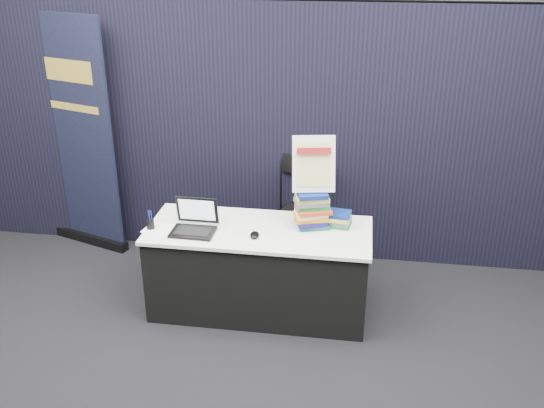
{
  "coord_description": "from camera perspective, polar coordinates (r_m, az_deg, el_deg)",
  "views": [
    {
      "loc": [
        0.76,
        -3.74,
        2.92
      ],
      "look_at": [
        0.11,
        0.55,
        0.98
      ],
      "focal_mm": 40.0,
      "sensor_mm": 36.0,
      "label": 1
    }
  ],
  "objects": [
    {
      "name": "mouse",
      "position": [
        4.73,
        -1.65,
        -2.92
      ],
      "size": [
        0.08,
        0.12,
        0.04
      ],
      "primitive_type": "ellipsoid",
      "rotation": [
        0.0,
        0.0,
        0.09
      ],
      "color": "black",
      "rests_on": "display_table"
    },
    {
      "name": "brochure_mid",
      "position": [
        4.78,
        -8.07,
        -3.09
      ],
      "size": [
        0.34,
        0.28,
        0.0
      ],
      "primitive_type": "cube",
      "rotation": [
        0.0,
        0.0,
        -0.29
      ],
      "color": "silver",
      "rests_on": "display_table"
    },
    {
      "name": "pen_cup",
      "position": [
        4.95,
        -11.36,
        -1.89
      ],
      "size": [
        0.06,
        0.06,
        0.08
      ],
      "primitive_type": "cylinder",
      "rotation": [
        0.0,
        0.0,
        -0.0
      ],
      "color": "black",
      "rests_on": "display_table"
    },
    {
      "name": "info_sign",
      "position": [
        4.74,
        3.95,
        3.72
      ],
      "size": [
        0.35,
        0.19,
        0.46
      ],
      "rotation": [
        0.0,
        0.0,
        0.18
      ],
      "color": "black",
      "rests_on": "book_stack_tall"
    },
    {
      "name": "laptop",
      "position": [
        4.85,
        -7.35,
        -1.88
      ],
      "size": [
        0.34,
        0.28,
        0.26
      ],
      "rotation": [
        0.0,
        0.0,
        -0.01
      ],
      "color": "black",
      "rests_on": "display_table"
    },
    {
      "name": "drape_partition",
      "position": [
        5.66,
        0.55,
        6.44
      ],
      "size": [
        6.0,
        0.08,
        2.4
      ],
      "primitive_type": "cube",
      "color": "black",
      "rests_on": "floor"
    },
    {
      "name": "wall_back",
      "position": [
        7.87,
        3.15,
        15.53
      ],
      "size": [
        8.0,
        0.02,
        3.5
      ],
      "primitive_type": "cube",
      "color": "#A4A29B",
      "rests_on": "floor"
    },
    {
      "name": "stacking_chair",
      "position": [
        5.58,
        2.87,
        -0.69
      ],
      "size": [
        0.6,
        0.61,
        1.05
      ],
      "rotation": [
        0.0,
        0.0,
        -0.33
      ],
      "color": "black",
      "rests_on": "floor"
    },
    {
      "name": "brochure_left",
      "position": [
        4.94,
        -10.25,
        -2.35
      ],
      "size": [
        0.32,
        0.25,
        0.0
      ],
      "primitive_type": "cube",
      "rotation": [
        0.0,
        0.0,
        -0.16
      ],
      "color": "white",
      "rests_on": "display_table"
    },
    {
      "name": "pullup_banner",
      "position": [
        6.2,
        -17.88,
        5.02
      ],
      "size": [
        0.95,
        0.41,
        2.28
      ],
      "rotation": [
        0.0,
        0.0,
        -0.33
      ],
      "color": "black",
      "rests_on": "floor"
    },
    {
      "name": "brochure_right",
      "position": [
        4.91,
        -7.55,
        -2.32
      ],
      "size": [
        0.31,
        0.25,
        0.0
      ],
      "primitive_type": "cube",
      "rotation": [
        0.0,
        0.0,
        -0.25
      ],
      "color": "silver",
      "rests_on": "display_table"
    },
    {
      "name": "display_table",
      "position": [
        5.05,
        -1.2,
        -6.16
      ],
      "size": [
        1.8,
        0.75,
        0.75
      ],
      "color": "black",
      "rests_on": "floor"
    },
    {
      "name": "book_stack_short",
      "position": [
        4.92,
        6.16,
        -1.39
      ],
      "size": [
        0.24,
        0.2,
        0.12
      ],
      "rotation": [
        0.0,
        0.0,
        -0.19
      ],
      "color": "#217D31",
      "rests_on": "display_table"
    },
    {
      "name": "book_stack_tall",
      "position": [
        4.85,
        3.79,
        -0.52
      ],
      "size": [
        0.29,
        0.26,
        0.31
      ],
      "rotation": [
        0.0,
        0.0,
        0.3
      ],
      "color": "#164D57",
      "rests_on": "display_table"
    },
    {
      "name": "floor",
      "position": [
        4.81,
        -2.3,
        -13.31
      ],
      "size": [
        8.0,
        8.0,
        0.0
      ],
      "primitive_type": "plane",
      "color": "black",
      "rests_on": "ground"
    }
  ]
}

